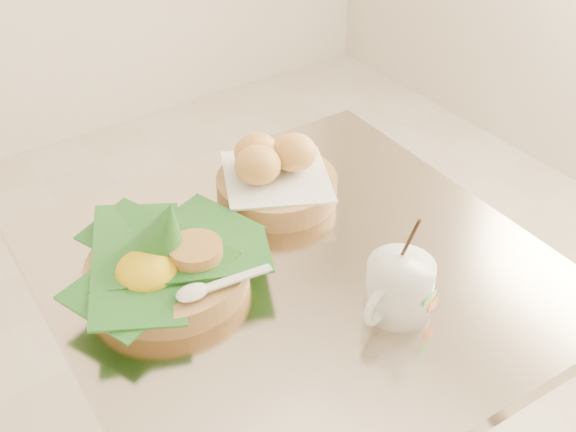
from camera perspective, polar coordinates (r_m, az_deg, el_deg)
cafe_table at (r=1.23m, az=0.80°, el=-11.79°), size 0.73×0.73×0.75m
rice_basket at (r=1.04m, az=-9.56°, el=-3.59°), size 0.29×0.29×0.15m
bread_basket at (r=1.20m, az=-1.11°, el=3.24°), size 0.23×0.23×0.10m
coffee_mug at (r=0.99m, az=8.72°, el=-5.57°), size 0.13×0.10×0.16m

